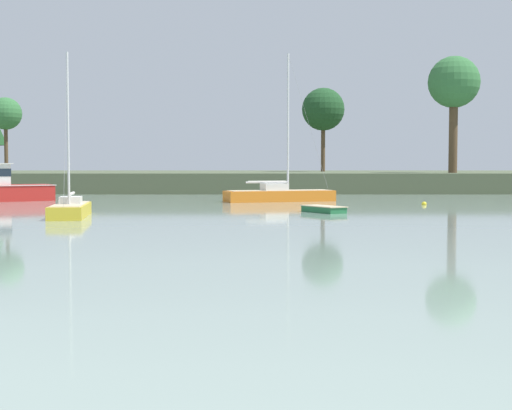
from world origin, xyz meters
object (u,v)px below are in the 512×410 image
at_px(sailboat_yellow, 70,213).
at_px(mooring_buoy_yellow, 424,204).
at_px(dinghy_green, 323,210).
at_px(sailboat_orange, 279,198).

xyz_separation_m(sailboat_yellow, mooring_buoy_yellow, (21.83, 11.94, -0.14)).
bearing_deg(dinghy_green, sailboat_yellow, -165.25).
height_order(sailboat_yellow, mooring_buoy_yellow, sailboat_yellow).
bearing_deg(mooring_buoy_yellow, sailboat_yellow, -151.33).
xyz_separation_m(dinghy_green, mooring_buoy_yellow, (7.81, 8.25, -0.07)).
bearing_deg(sailboat_orange, mooring_buoy_yellow, -26.01).
distance_m(sailboat_yellow, mooring_buoy_yellow, 24.88).
relative_size(sailboat_orange, sailboat_yellow, 1.29).
relative_size(sailboat_orange, mooring_buoy_yellow, 29.39).
bearing_deg(dinghy_green, mooring_buoy_yellow, 46.55).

